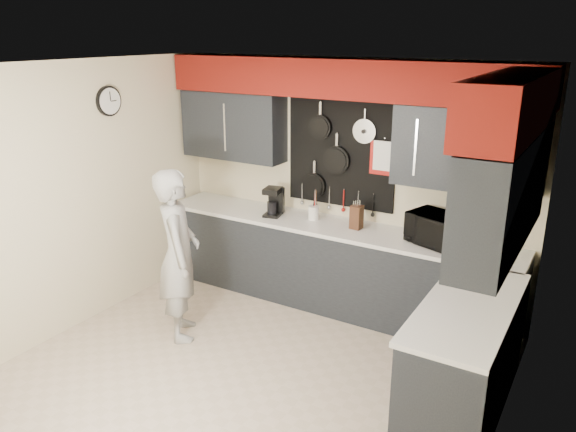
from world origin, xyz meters
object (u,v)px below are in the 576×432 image
Objects in this scene: knife_block at (357,217)px; person at (179,255)px; coffee_maker at (274,201)px; utensil_crock at (314,213)px; microwave at (438,229)px.

person is (-1.23, -1.32, -0.21)m from knife_block.
coffee_maker is (-0.95, -0.06, 0.04)m from knife_block.
person is at bearing -117.91° from utensil_crock.
coffee_maker is 1.31m from person.
coffee_maker is (-1.79, -0.04, 0.01)m from microwave.
person reaches higher than utensil_crock.
coffee_maker reaches higher than utensil_crock.
person is (-0.72, -1.35, -0.16)m from utensil_crock.
microwave is 2.21× the size of knife_block.
microwave is 3.59× the size of utensil_crock.
knife_block is 1.63× the size of utensil_crock.
knife_block is at bearing -83.32° from person.
knife_block is 0.51m from utensil_crock.
microwave is 1.79m from coffee_maker.
coffee_maker is at bearing -159.76° from microwave.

